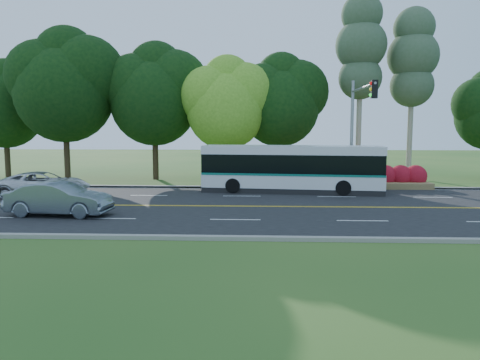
{
  "coord_description": "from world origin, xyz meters",
  "views": [
    {
      "loc": [
        0.62,
        -23.53,
        4.04
      ],
      "look_at": [
        -0.54,
        2.0,
        1.13
      ],
      "focal_mm": 35.0,
      "sensor_mm": 36.0,
      "label": 1
    }
  ],
  "objects_px": {
    "traffic_signal": "(358,117)",
    "sedan": "(59,199)",
    "transit_bus": "(292,169)",
    "suv": "(44,184)"
  },
  "relations": [
    {
      "from": "transit_bus",
      "to": "traffic_signal",
      "type": "bearing_deg",
      "value": 7.22
    },
    {
      "from": "traffic_signal",
      "to": "suv",
      "type": "relative_size",
      "value": 1.35
    },
    {
      "from": "traffic_signal",
      "to": "sedan",
      "type": "bearing_deg",
      "value": -151.07
    },
    {
      "from": "transit_bus",
      "to": "sedan",
      "type": "bearing_deg",
      "value": -136.69
    },
    {
      "from": "traffic_signal",
      "to": "sedan",
      "type": "xyz_separation_m",
      "value": [
        -15.06,
        -8.32,
        -3.88
      ]
    },
    {
      "from": "sedan",
      "to": "suv",
      "type": "distance_m",
      "value": 6.77
    },
    {
      "from": "transit_bus",
      "to": "sedan",
      "type": "distance_m",
      "value": 13.83
    },
    {
      "from": "traffic_signal",
      "to": "transit_bus",
      "type": "bearing_deg",
      "value": -179.3
    },
    {
      "from": "transit_bus",
      "to": "suv",
      "type": "relative_size",
      "value": 2.16
    },
    {
      "from": "traffic_signal",
      "to": "transit_bus",
      "type": "height_order",
      "value": "traffic_signal"
    }
  ]
}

